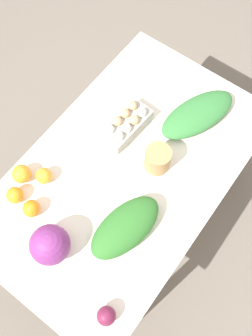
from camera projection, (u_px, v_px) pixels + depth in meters
The scene contains 12 objects.
ground_plane at pixel (126, 218), 2.31m from camera, with size 8.00×8.00×0.00m, color #70665B.
dining_table at pixel (126, 179), 1.72m from camera, with size 1.34×0.81×0.76m.
cabbage_purple at pixel (50, 245), 1.41m from camera, with size 0.16×0.16×0.16m, color #7A2D75.
egg_carton at pixel (126, 124), 1.66m from camera, with size 0.25×0.13×0.09m.
paper_bag at pixel (158, 159), 1.58m from camera, with size 0.11×0.11×0.12m, color #A87F51.
greens_bunch_beet_tops at pixel (125, 227), 1.47m from camera, with size 0.33×0.17×0.10m, color #2D6B28.
greens_bunch_chard at pixel (198, 114), 1.69m from camera, with size 0.38×0.17×0.08m, color #337538.
beet_root at pixel (106, 316), 1.35m from camera, with size 0.07×0.07×0.07m, color maroon.
orange_0 at pixel (15, 195), 1.54m from camera, with size 0.07×0.07×0.07m, color orange.
orange_1 at pixel (31, 209), 1.51m from camera, with size 0.07×0.07×0.07m, color orange.
orange_2 at pixel (21, 174), 1.57m from camera, with size 0.08×0.08×0.08m, color orange.
orange_3 at pixel (44, 176), 1.57m from camera, with size 0.07×0.07×0.07m, color orange.
Camera 1 is at (0.51, 0.38, 2.24)m, focal length 40.00 mm.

